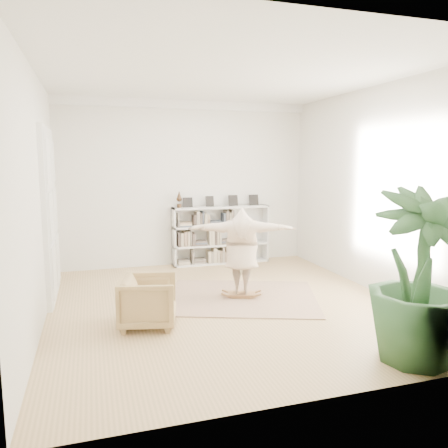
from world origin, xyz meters
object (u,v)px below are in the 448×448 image
bookshelf (221,236)px  rocker_board (241,294)px  houseplant (419,276)px  armchair (148,301)px  person (242,249)px

bookshelf → rocker_board: bookshelf is taller
houseplant → armchair: bearing=144.8°
rocker_board → person: bearing=-115.0°
rocker_board → houseplant: (1.15, -2.80, 0.94)m
rocker_board → houseplant: bearing=-47.6°
armchair → houseplant: (2.82, -1.99, 0.65)m
rocker_board → person: person is taller
armchair → person: 1.92m
person → bookshelf: bearing=-78.8°
person → rocker_board: bearing=-115.0°
person → houseplant: houseplant is taller
bookshelf → armchair: (-2.07, -3.38, -0.28)m
bookshelf → rocker_board: (-0.40, -2.57, -0.57)m
person → houseplant: bearing=132.4°
bookshelf → person: bookshelf is taller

